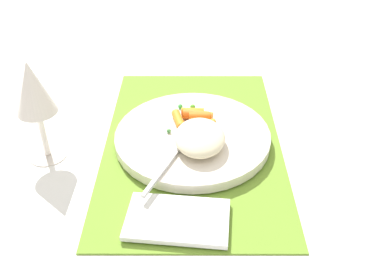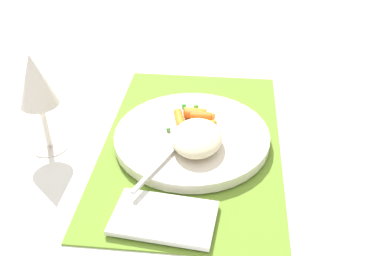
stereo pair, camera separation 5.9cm
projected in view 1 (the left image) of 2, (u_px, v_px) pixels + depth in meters
ground_plane at (192, 144)px, 0.77m from camera, size 2.40×2.40×0.00m
placemat at (192, 142)px, 0.77m from camera, size 0.48×0.30×0.01m
plate at (192, 137)px, 0.76m from camera, size 0.27×0.27×0.02m
rice_mound at (199, 137)px, 0.72m from camera, size 0.10×0.08×0.03m
carrot_portion at (194, 117)px, 0.78m from camera, size 0.07×0.08×0.02m
pea_scatter at (186, 117)px, 0.79m from camera, size 0.09×0.07×0.01m
fork at (180, 147)px, 0.72m from camera, size 0.20×0.10×0.01m
wine_glass at (32, 91)px, 0.67m from camera, size 0.06×0.06×0.18m
napkin at (177, 219)px, 0.61m from camera, size 0.10×0.15×0.01m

